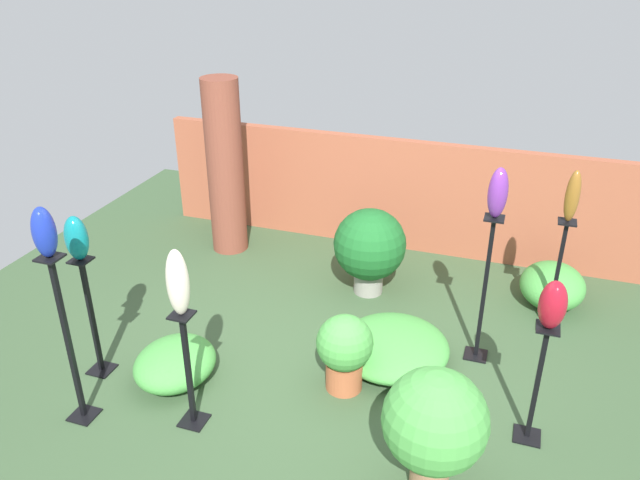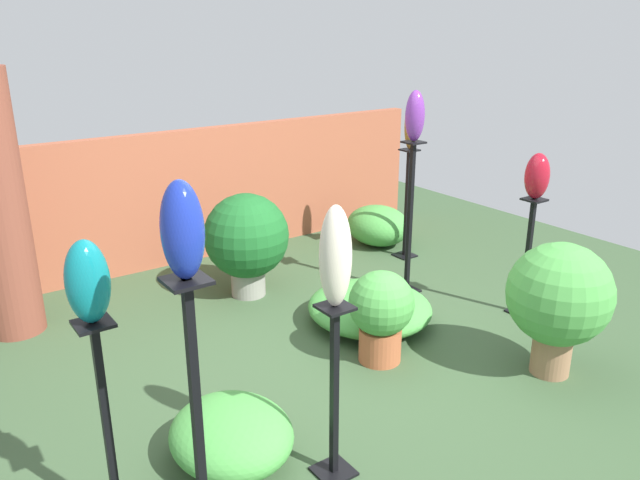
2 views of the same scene
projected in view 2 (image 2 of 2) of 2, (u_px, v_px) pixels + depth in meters
ground_plane at (341, 361)px, 4.49m from camera, size 8.00×8.00×0.00m
brick_wall_back at (187, 196)px, 6.24m from camera, size 5.60×0.12×1.33m
pedestal_ruby at (527, 263)px, 5.10m from camera, size 0.20×0.20×0.99m
pedestal_bronze at (407, 209)px, 6.35m from camera, size 0.20×0.20×1.13m
pedestal_violet at (409, 225)px, 5.46m from camera, size 0.20×0.20×1.37m
pedestal_teal at (109, 439)px, 2.86m from camera, size 0.20×0.20×1.10m
pedestal_cobalt at (200, 453)px, 2.53m from camera, size 0.20×0.20×1.42m
pedestal_ivory at (334, 401)px, 3.23m from camera, size 0.20×0.20×0.99m
art_vase_ruby at (537, 176)px, 4.86m from camera, size 0.19×0.19×0.36m
art_vase_bronze at (411, 125)px, 6.07m from camera, size 0.12×0.12×0.48m
art_vase_violet at (415, 116)px, 5.15m from camera, size 0.16×0.17×0.42m
art_vase_teal at (88, 282)px, 2.61m from camera, size 0.19×0.17×0.37m
art_vase_cobalt at (182, 230)px, 2.21m from camera, size 0.16×0.17×0.37m
art_vase_ivory at (336, 257)px, 2.97m from camera, size 0.16×0.16×0.52m
potted_plant_front_right at (246, 238)px, 5.43m from camera, size 0.74×0.74×0.93m
potted_plant_mid_left at (381, 311)px, 4.39m from camera, size 0.47×0.47×0.68m
potted_plant_walkway_edge at (559, 297)px, 4.16m from camera, size 0.70×0.70×0.95m
foliage_bed_east at (370, 307)px, 5.01m from camera, size 0.98×1.02×0.29m
foliage_bed_west at (231, 435)px, 3.43m from camera, size 0.67×0.75×0.32m
foliage_bed_center at (378, 225)px, 6.80m from camera, size 0.64×0.74×0.43m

